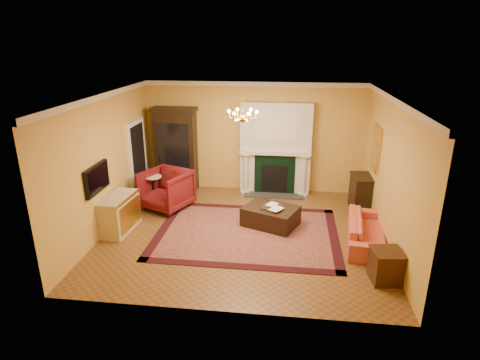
% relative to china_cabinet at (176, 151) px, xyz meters
% --- Properties ---
extents(floor, '(6.00, 5.50, 0.02)m').
position_rel_china_cabinet_xyz_m(floor, '(2.14, -2.49, -1.12)').
color(floor, brown).
rests_on(floor, ground).
extents(ceiling, '(6.00, 5.50, 0.02)m').
position_rel_china_cabinet_xyz_m(ceiling, '(2.14, -2.49, 1.90)').
color(ceiling, white).
rests_on(ceiling, wall_back).
extents(wall_back, '(6.00, 0.02, 3.00)m').
position_rel_china_cabinet_xyz_m(wall_back, '(2.14, 0.27, 0.39)').
color(wall_back, gold).
rests_on(wall_back, floor).
extents(wall_front, '(6.00, 0.02, 3.00)m').
position_rel_china_cabinet_xyz_m(wall_front, '(2.14, -5.25, 0.39)').
color(wall_front, gold).
rests_on(wall_front, floor).
extents(wall_left, '(0.02, 5.50, 3.00)m').
position_rel_china_cabinet_xyz_m(wall_left, '(-0.87, -2.49, 0.39)').
color(wall_left, gold).
rests_on(wall_left, floor).
extents(wall_right, '(0.02, 5.50, 3.00)m').
position_rel_china_cabinet_xyz_m(wall_right, '(5.15, -2.49, 0.39)').
color(wall_right, gold).
rests_on(wall_right, floor).
extents(fireplace, '(1.90, 0.70, 2.50)m').
position_rel_china_cabinet_xyz_m(fireplace, '(2.74, 0.08, 0.08)').
color(fireplace, silver).
rests_on(fireplace, wall_back).
extents(crown_molding, '(6.00, 5.50, 0.12)m').
position_rel_china_cabinet_xyz_m(crown_molding, '(2.14, -1.53, 1.83)').
color(crown_molding, silver).
rests_on(crown_molding, ceiling).
extents(doorway, '(0.08, 1.05, 2.10)m').
position_rel_china_cabinet_xyz_m(doorway, '(-0.81, -0.79, -0.07)').
color(doorway, white).
rests_on(doorway, wall_left).
extents(tv_panel, '(0.09, 0.95, 0.58)m').
position_rel_china_cabinet_xyz_m(tv_panel, '(-0.80, -3.09, 0.24)').
color(tv_panel, black).
rests_on(tv_panel, wall_left).
extents(gilt_mirror, '(0.06, 0.76, 1.05)m').
position_rel_china_cabinet_xyz_m(gilt_mirror, '(5.11, -1.09, 0.54)').
color(gilt_mirror, gold).
rests_on(gilt_mirror, wall_right).
extents(chandelier, '(0.63, 0.55, 0.53)m').
position_rel_china_cabinet_xyz_m(chandelier, '(2.14, -2.49, 1.50)').
color(chandelier, '#BE8E34').
rests_on(chandelier, ceiling).
extents(oriental_rug, '(3.99, 3.00, 0.02)m').
position_rel_china_cabinet_xyz_m(oriental_rug, '(2.25, -2.51, -1.10)').
color(oriental_rug, '#4F111B').
rests_on(oriental_rug, floor).
extents(china_cabinet, '(1.11, 0.51, 2.22)m').
position_rel_china_cabinet_xyz_m(china_cabinet, '(0.00, 0.00, 0.00)').
color(china_cabinet, black).
rests_on(china_cabinet, floor).
extents(wingback_armchair, '(1.37, 1.34, 1.09)m').
position_rel_china_cabinet_xyz_m(wingback_armchair, '(0.08, -1.37, -0.57)').
color(wingback_armchair, maroon).
rests_on(wingback_armchair, floor).
extents(pedestal_table, '(0.44, 0.44, 0.78)m').
position_rel_china_cabinet_xyz_m(pedestal_table, '(-0.30, -1.20, -0.66)').
color(pedestal_table, black).
rests_on(pedestal_table, floor).
extents(commode, '(0.59, 1.13, 0.81)m').
position_rel_china_cabinet_xyz_m(commode, '(-0.59, -2.71, -0.70)').
color(commode, beige).
rests_on(commode, floor).
extents(coral_sofa, '(0.80, 1.96, 0.74)m').
position_rel_china_cabinet_xyz_m(coral_sofa, '(4.78, -2.64, -0.74)').
color(coral_sofa, '#E64F48').
rests_on(coral_sofa, floor).
extents(end_table, '(0.55, 0.55, 0.57)m').
position_rel_china_cabinet_xyz_m(end_table, '(4.86, -4.05, -0.83)').
color(end_table, '#37200F').
rests_on(end_table, floor).
extents(console_table, '(0.48, 0.78, 0.85)m').
position_rel_china_cabinet_xyz_m(console_table, '(4.92, -0.84, -0.69)').
color(console_table, black).
rests_on(console_table, floor).
extents(leather_ottoman, '(1.40, 1.23, 0.43)m').
position_rel_china_cabinet_xyz_m(leather_ottoman, '(2.74, -2.05, -0.88)').
color(leather_ottoman, black).
rests_on(leather_ottoman, oriental_rug).
extents(ottoman_tray, '(0.51, 0.42, 0.03)m').
position_rel_china_cabinet_xyz_m(ottoman_tray, '(2.77, -2.08, -0.65)').
color(ottoman_tray, black).
rests_on(ottoman_tray, leather_ottoman).
extents(book_a, '(0.20, 0.12, 0.29)m').
position_rel_china_cabinet_xyz_m(book_a, '(2.67, -1.95, -0.49)').
color(book_a, gray).
rests_on(book_a, ottoman_tray).
extents(book_b, '(0.21, 0.15, 0.32)m').
position_rel_china_cabinet_xyz_m(book_b, '(2.77, -2.17, -0.47)').
color(book_b, gray).
rests_on(book_b, ottoman_tray).
extents(topiary_left, '(0.15, 0.15, 0.39)m').
position_rel_china_cabinet_xyz_m(topiary_left, '(2.07, 0.04, 0.33)').
color(topiary_left, tan).
rests_on(topiary_left, fireplace).
extents(topiary_right, '(0.18, 0.18, 0.48)m').
position_rel_china_cabinet_xyz_m(topiary_right, '(3.48, 0.04, 0.38)').
color(topiary_right, tan).
rests_on(topiary_right, fireplace).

